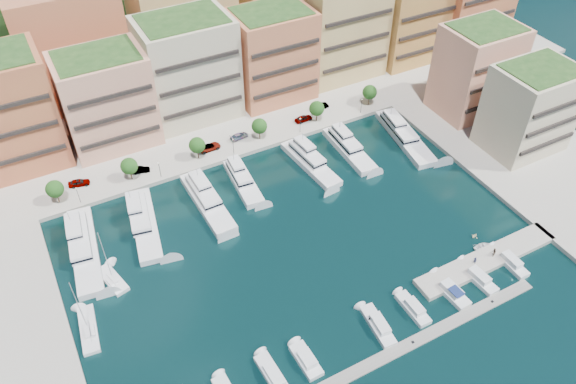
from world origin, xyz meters
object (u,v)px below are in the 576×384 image
object	(u,v)px
yacht_2	(206,198)
car_4	(304,118)
cruiser_7	(450,291)
car_1	(141,170)
tree_3	(259,126)
cruiser_9	(509,262)
sailboat_2	(113,280)
car_5	(320,106)
tree_0	(55,189)
cruiser_5	(378,326)
yacht_1	(144,221)
yacht_5	(348,146)
tree_1	(129,166)
tree_5	(370,92)
yacht_4	(309,161)
tender_3	(475,236)
cruiser_6	(413,309)
car_0	(79,183)
lamppost_4	(361,104)
lamppost_2	(233,144)
yacht_6	(403,134)
person_1	(494,252)
car_2	(210,147)
tree_2	(197,145)
lamppost_0	(77,193)
lamppost_3	(300,123)
lamppost_1	(159,167)
cruiser_3	(306,361)
cruiser_2	(274,377)
yacht_3	(242,179)
cruiser_8	(477,278)
tree_4	(317,108)
sailboat_1	(89,330)
person_0	(475,260)
car_3	(239,136)

from	to	relation	value
yacht_2	car_4	size ratio (longest dim) A/B	4.56
cruiser_7	car_1	world-z (taller)	car_1
tree_3	cruiser_9	xyz separation A→B (m)	(25.46, -58.09, -4.20)
sailboat_2	car_5	size ratio (longest dim) A/B	2.73
tree_0	cruiser_5	size ratio (longest dim) A/B	0.61
yacht_1	yacht_5	bearing A→B (deg)	1.46
tree_1	car_1	distance (m)	4.22
tree_5	car_5	distance (m)	13.49
tree_0	car_5	bearing A→B (deg)	3.71
yacht_4	tender_3	bearing A→B (deg)	-63.29
cruiser_6	car_0	size ratio (longest dim) A/B	1.69
lamppost_4	lamppost_2	bearing A→B (deg)	180.00
yacht_6	person_1	size ratio (longest dim) A/B	12.37
car_2	yacht_6	bearing A→B (deg)	-111.84
tree_2	lamppost_0	bearing A→B (deg)	-175.30
yacht_6	cruiser_6	size ratio (longest dim) A/B	3.05
tree_3	lamppost_3	xyz separation A→B (m)	(10.00, -2.30, -0.92)
tree_0	cruiser_5	bearing A→B (deg)	-53.76
lamppost_1	cruiser_3	distance (m)	56.21
tree_5	lamppost_0	distance (m)	76.04
yacht_6	cruiser_2	size ratio (longest dim) A/B	2.61
tree_2	tree_5	xyz separation A→B (m)	(48.00, 0.00, 0.00)
yacht_5	yacht_6	xyz separation A→B (m)	(14.87, -2.12, -0.00)
tree_2	car_4	size ratio (longest dim) A/B	1.23
yacht_3	person_1	world-z (taller)	yacht_3
yacht_1	sailboat_2	xyz separation A→B (m)	(-9.77, -11.61, -0.77)
lamppost_2	cruiser_8	size ratio (longest dim) A/B	0.47
tree_1	cruiser_9	size ratio (longest dim) A/B	0.66
tree_4	car_4	xyz separation A→B (m)	(-2.90, 1.49, -2.96)
lamppost_2	sailboat_1	world-z (taller)	sailboat_1
sailboat_1	person_1	world-z (taller)	sailboat_1
tree_4	cruiser_2	distance (m)	71.78
tree_2	cruiser_7	xyz separation A→B (m)	(26.61, -58.12, -4.17)
car_4	car_1	bearing A→B (deg)	88.13
car_1	yacht_5	bearing A→B (deg)	-91.42
cruiser_5	lamppost_3	bearing A→B (deg)	74.56
cruiser_2	person_0	xyz separation A→B (m)	(44.77, 2.79, 1.27)
tree_5	yacht_5	size ratio (longest dim) A/B	0.30
cruiser_5	cruiser_6	size ratio (longest dim) A/B	1.18
cruiser_6	car_3	distance (m)	60.98
lamppost_0	car_0	world-z (taller)	lamppost_0
car_4	cruiser_5	bearing A→B (deg)	160.78
yacht_5	car_4	xyz separation A→B (m)	(-4.00, 14.52, 0.57)
tree_2	tree_4	world-z (taller)	same
cruiser_5	car_4	bearing A→B (deg)	72.75
lamppost_4	person_1	distance (m)	53.48
cruiser_2	tender_3	world-z (taller)	cruiser_2
yacht_4	lamppost_2	bearing A→B (deg)	142.18
cruiser_7	person_0	size ratio (longest dim) A/B	5.41
person_1	tree_2	bearing A→B (deg)	-95.13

